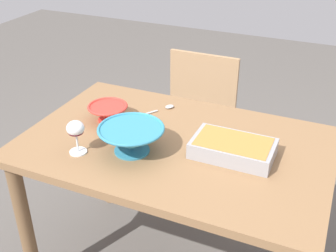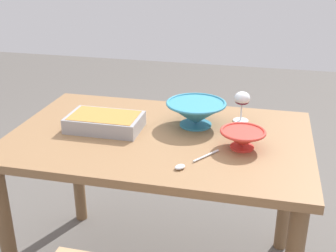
% 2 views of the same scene
% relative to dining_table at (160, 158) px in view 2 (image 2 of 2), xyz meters
% --- Properties ---
extents(dining_table, '(1.27, 0.82, 0.75)m').
position_rel_dining_table_xyz_m(dining_table, '(0.00, 0.00, 0.00)').
color(dining_table, olive).
rests_on(dining_table, ground_plane).
extents(wine_glass, '(0.07, 0.07, 0.14)m').
position_rel_dining_table_xyz_m(wine_glass, '(0.32, 0.23, 0.21)').
color(wine_glass, white).
rests_on(wine_glass, dining_table).
extents(casserole_dish, '(0.32, 0.19, 0.07)m').
position_rel_dining_table_xyz_m(casserole_dish, '(-0.25, -0.00, 0.15)').
color(casserole_dish, '#99999E').
rests_on(casserole_dish, dining_table).
extents(mixing_bowl, '(0.18, 0.18, 0.08)m').
position_rel_dining_table_xyz_m(mixing_bowl, '(0.35, -0.05, 0.16)').
color(mixing_bowl, red).
rests_on(mixing_bowl, dining_table).
extents(small_bowl, '(0.27, 0.27, 0.11)m').
position_rel_dining_table_xyz_m(small_bowl, '(0.13, 0.13, 0.17)').
color(small_bowl, teal).
rests_on(small_bowl, dining_table).
extents(serving_spoon, '(0.14, 0.20, 0.01)m').
position_rel_dining_table_xyz_m(serving_spoon, '(0.17, -0.24, 0.12)').
color(serving_spoon, silver).
rests_on(serving_spoon, dining_table).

